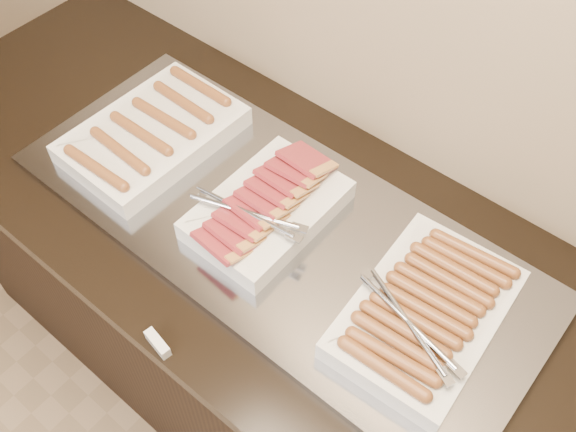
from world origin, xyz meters
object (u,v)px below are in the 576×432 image
Objects in this scene: warming_tray at (274,224)px; counter at (276,324)px; dish_center at (266,208)px; dish_left at (153,133)px; dish_right at (425,312)px.

counter is at bearing 180.00° from warming_tray.
dish_center is (-0.02, -0.00, 0.04)m from warming_tray.
warming_tray is 2.96× the size of dish_left.
dish_right reaches higher than dish_left.
dish_right is at bearing 0.96° from dish_left.
warming_tray is 0.38m from dish_right.
dish_center is at bearing 176.76° from dish_right.
dish_left is 1.13× the size of dish_center.
counter is 0.63m from dish_right.
dish_right reaches higher than warming_tray.
warming_tray is 3.34× the size of dish_center.
dish_center reaches higher than dish_right.
dish_left is at bearing 179.49° from dish_center.
dish_right is at bearing 0.33° from dish_center.
dish_left is 1.04× the size of dish_right.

